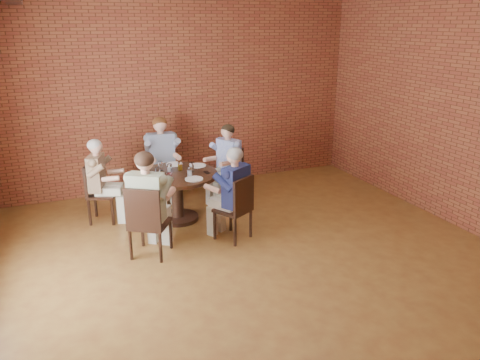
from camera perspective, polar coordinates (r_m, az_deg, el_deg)
name	(u,v)px	position (r m, az deg, el deg)	size (l,w,h in m)	color
floor	(263,271)	(5.84, 2.86, -11.06)	(7.00, 7.00, 0.00)	olive
wall_back	(180,93)	(8.45, -7.30, 10.43)	(7.00, 7.00, 0.00)	brown
dining_table	(177,187)	(7.12, -7.69, -0.88)	(1.23, 1.23, 0.75)	black
chair_a	(230,171)	(7.89, -1.25, 1.05)	(0.55, 0.55, 0.93)	black
diner_a	(226,164)	(7.79, -1.67, 1.98)	(0.51, 0.63, 1.31)	#475BBA
chair_b	(162,167)	(8.16, -9.54, 1.56)	(0.47, 0.47, 0.97)	black
diner_b	(162,159)	(8.02, -9.46, 2.57)	(0.57, 0.70, 1.40)	#838FA7
chair_c	(97,190)	(7.35, -17.07, -1.21)	(0.51, 0.51, 0.91)	black
diner_c	(101,181)	(7.29, -16.58, -0.15)	(0.49, 0.61, 1.28)	brown
chair_d	(147,220)	(6.04, -11.28, -4.80)	(0.64, 0.64, 0.97)	black
diner_d	(149,204)	(6.06, -11.06, -2.92)	(0.57, 0.70, 1.40)	#B2A78C
chair_e	(237,206)	(6.41, -0.32, -3.19)	(0.57, 0.57, 0.93)	black
diner_e	(233,194)	(6.41, -0.91, -1.74)	(0.52, 0.64, 1.32)	#1B224E
plate_a	(198,165)	(7.38, -5.17, 1.78)	(0.26, 0.26, 0.01)	white
plate_b	(174,164)	(7.49, -8.00, 1.93)	(0.26, 0.26, 0.01)	white
plate_c	(148,174)	(7.05, -11.13, 0.69)	(0.26, 0.26, 0.01)	white
plate_d	(194,179)	(6.75, -5.63, 0.13)	(0.26, 0.26, 0.01)	white
glass_a	(192,167)	(7.09, -5.92, 1.58)	(0.07, 0.07, 0.14)	white
glass_b	(180,166)	(7.18, -7.31, 1.74)	(0.07, 0.07, 0.14)	white
glass_c	(161,166)	(7.20, -9.67, 1.69)	(0.07, 0.07, 0.14)	white
glass_d	(170,168)	(7.06, -8.57, 1.40)	(0.07, 0.07, 0.14)	white
glass_e	(158,172)	(6.92, -9.98, 0.96)	(0.07, 0.07, 0.14)	white
glass_f	(169,178)	(6.65, -8.62, 0.28)	(0.07, 0.07, 0.14)	white
glass_g	(190,172)	(6.87, -6.16, 1.00)	(0.07, 0.07, 0.14)	white
smartphone	(207,172)	(7.04, -4.08, 0.95)	(0.06, 0.13, 0.01)	black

